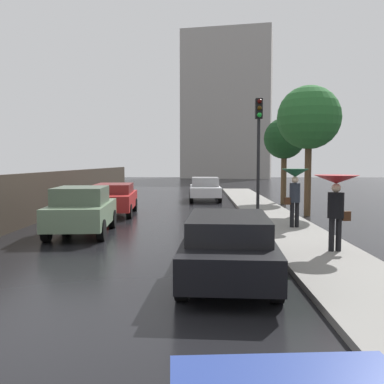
% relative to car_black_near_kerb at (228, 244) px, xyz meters
% --- Properties ---
extents(ground, '(120.00, 120.00, 0.00)m').
position_rel_car_black_near_kerb_xyz_m(ground, '(-2.67, -3.20, -0.70)').
color(ground, black).
extents(car_black_near_kerb, '(2.00, 4.54, 1.31)m').
position_rel_car_black_near_kerb_xyz_m(car_black_near_kerb, '(0.00, 0.00, 0.00)').
color(car_black_near_kerb, black).
rests_on(car_black_near_kerb, ground).
extents(car_white_far_ahead, '(1.93, 4.19, 1.42)m').
position_rel_car_black_near_kerb_xyz_m(car_white_far_ahead, '(-0.24, 17.32, 0.04)').
color(car_white_far_ahead, silver).
rests_on(car_white_far_ahead, ground).
extents(car_red_behind_camera, '(2.07, 4.35, 1.38)m').
position_rel_car_black_near_kerb_xyz_m(car_red_behind_camera, '(-4.42, 10.36, 0.03)').
color(car_red_behind_camera, maroon).
rests_on(car_red_behind_camera, ground).
extents(car_green_far_lane, '(2.07, 3.94, 1.55)m').
position_rel_car_black_near_kerb_xyz_m(car_green_far_lane, '(-4.40, 5.16, 0.10)').
color(car_green_far_lane, slate).
rests_on(car_green_far_lane, ground).
extents(pedestrian_with_umbrella_near, '(0.92, 0.92, 1.99)m').
position_rel_car_black_near_kerb_xyz_m(pedestrian_with_umbrella_near, '(2.65, 5.90, 0.98)').
color(pedestrian_with_umbrella_near, black).
rests_on(pedestrian_with_umbrella_near, sidewalk_strip).
extents(pedestrian_with_umbrella_far, '(1.10, 1.10, 1.90)m').
position_rel_car_black_near_kerb_xyz_m(pedestrian_with_umbrella_far, '(2.80, 2.04, 0.94)').
color(pedestrian_with_umbrella_far, black).
rests_on(pedestrian_with_umbrella_far, sidewalk_strip).
extents(traffic_light, '(0.26, 0.39, 4.59)m').
position_rel_car_black_near_kerb_xyz_m(traffic_light, '(1.65, 7.60, 2.60)').
color(traffic_light, black).
rests_on(traffic_light, sidewalk_strip).
extents(street_tree_near, '(2.27, 2.27, 4.80)m').
position_rel_car_black_near_kerb_xyz_m(street_tree_near, '(4.13, 15.22, 2.91)').
color(street_tree_near, '#4C3823').
rests_on(street_tree_near, ground).
extents(street_tree_mid, '(2.73, 2.73, 5.64)m').
position_rel_car_black_near_kerb_xyz_m(street_tree_mid, '(4.14, 10.04, 3.54)').
color(street_tree_mid, '#4C3823').
rests_on(street_tree_mid, ground).
extents(distant_tower, '(14.02, 10.55, 21.03)m').
position_rel_car_black_near_kerb_xyz_m(distant_tower, '(3.63, 54.90, 9.81)').
color(distant_tower, '#9E9993').
rests_on(distant_tower, ground).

